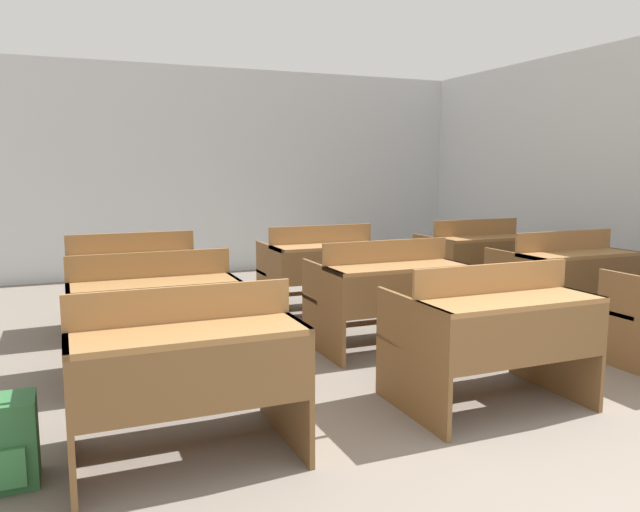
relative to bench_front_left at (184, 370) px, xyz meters
name	(u,v)px	position (x,y,z in m)	size (l,w,h in m)	color
wall_back	(229,172)	(1.63, 5.47, 0.92)	(6.85, 0.06, 2.75)	silver
wall_right_with_window	(626,173)	(5.02, 1.93, 0.92)	(0.06, 7.09, 2.75)	silver
bench_front_left	(184,370)	(0.00, 0.00, 0.00)	(1.08, 0.80, 0.87)	brown
bench_front_center	(491,332)	(1.83, 0.00, 0.00)	(1.08, 0.80, 0.87)	brown
bench_second_left	(152,312)	(0.02, 1.32, 0.00)	(1.08, 0.80, 0.87)	brown
bench_second_center	(386,292)	(1.83, 1.31, 0.00)	(1.08, 0.80, 0.87)	brown
bench_second_right	(563,276)	(3.66, 1.34, 0.00)	(1.08, 0.80, 0.87)	brown
bench_third_left	(133,279)	(0.03, 2.67, 0.00)	(1.08, 0.80, 0.87)	brown
bench_third_center	(321,267)	(1.84, 2.68, 0.00)	(1.08, 0.80, 0.87)	brown
bench_third_right	(475,257)	(3.69, 2.68, 0.00)	(1.08, 0.80, 0.87)	brown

